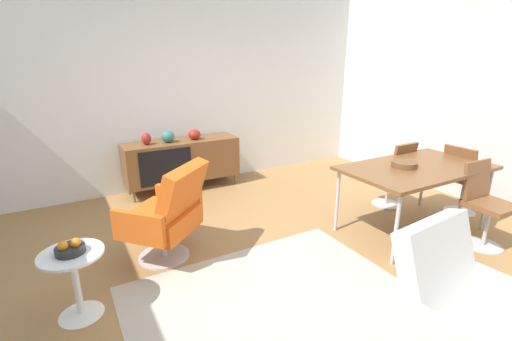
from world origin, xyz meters
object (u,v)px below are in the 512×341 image
sideboard (182,160)px  dining_chair_back_right (394,171)px  dining_table (416,170)px  dining_chair_front_right (485,201)px  dining_chair_far_end (463,177)px  vase_ceramic_small (146,139)px  wooden_bowl_on_table (404,164)px  side_table_round (75,277)px  lounge_chair_red (167,213)px  fruit_bowl (70,248)px  armchair_black_shell (461,310)px  vase_sculptural_dark (194,134)px  vase_cobalt (168,136)px

sideboard → dining_chair_back_right: bearing=-42.0°
dining_table → dining_chair_front_right: dining_chair_front_right is taller
sideboard → dining_chair_far_end: (2.66, -2.47, 0.03)m
sideboard → vase_ceramic_small: vase_ceramic_small is taller
wooden_bowl_on_table → side_table_round: wooden_bowl_on_table is taller
dining_chair_front_right → side_table_round: (-3.65, 0.84, -0.15)m
dining_chair_far_end → lounge_chair_red: 3.45m
sideboard → lounge_chair_red: 1.89m
vase_ceramic_small → fruit_bowl: vase_ceramic_small is taller
dining_chair_front_right → vase_ceramic_small: bearing=130.6°
dining_chair_far_end → side_table_round: size_ratio=1.65×
dining_table → armchair_black_shell: size_ratio=1.69×
fruit_bowl → armchair_black_shell: bearing=-41.5°
dining_chair_front_right → fruit_bowl: bearing=167.1°
dining_chair_back_right → dining_table: bearing=-122.1°
vase_sculptural_dark → side_table_round: vase_sculptural_dark is taller
vase_sculptural_dark → sideboard: bearing=-179.5°
vase_sculptural_dark → wooden_bowl_on_table: 2.81m
vase_ceramic_small → dining_chair_front_right: 4.00m
dining_chair_far_end → dining_chair_back_right: same height
sideboard → wooden_bowl_on_table: bearing=-56.3°
dining_table → wooden_bowl_on_table: bearing=163.6°
vase_sculptural_dark → armchair_black_shell: (0.16, -3.87, -0.32)m
vase_sculptural_dark → dining_chair_far_end: (2.46, -2.47, -0.32)m
vase_ceramic_small → vase_sculptural_dark: bearing=0.0°
wooden_bowl_on_table → dining_chair_front_right: dining_chair_front_right is taller
sideboard → dining_chair_front_right: size_ratio=1.87×
vase_sculptural_dark → lounge_chair_red: (-0.92, -1.75, -0.32)m
dining_chair_back_right → armchair_black_shell: (-1.76, -1.95, -0.00)m
dining_chair_front_right → dining_chair_far_end: bearing=46.2°
dining_chair_far_end → dining_chair_front_right: 0.77m
dining_chair_front_right → fruit_bowl: size_ratio=4.28×
lounge_chair_red → fruit_bowl: 0.93m
vase_sculptural_dark → side_table_round: (-1.73, -2.19, -0.47)m
dining_table → vase_cobalt: bearing=128.3°
vase_ceramic_small → armchair_black_shell: 3.97m
dining_chair_back_right → lounge_chair_red: bearing=176.7°
lounge_chair_red → armchair_black_shell: bearing=-63.0°
dining_table → armchair_black_shell: (-1.41, -1.40, -0.23)m
dining_chair_front_right → vase_sculptural_dark: bearing=122.4°
dining_chair_far_end → side_table_round: dining_chair_far_end is taller
fruit_bowl → sideboard: bearing=55.1°
dining_chair_back_right → lounge_chair_red: 2.84m
dining_chair_far_end → armchair_black_shell: size_ratio=0.90×
fruit_bowl → dining_chair_front_right: bearing=-12.9°
vase_cobalt → dining_chair_front_right: 3.82m
dining_chair_back_right → fruit_bowl: (-3.65, -0.28, 0.09)m
wooden_bowl_on_table → fruit_bowl: (-3.14, 0.23, -0.21)m
sideboard → vase_cobalt: (-0.18, 0.00, 0.36)m
sideboard → side_table_round: bearing=-124.9°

